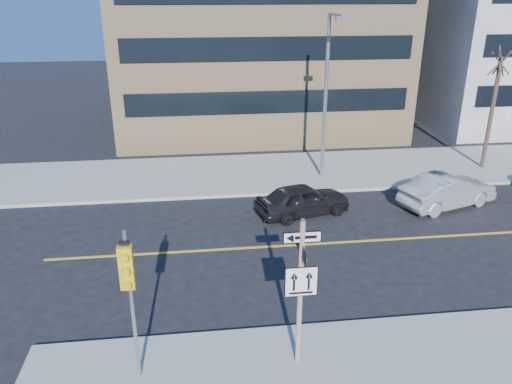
{
  "coord_description": "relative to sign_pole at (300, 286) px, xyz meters",
  "views": [
    {
      "loc": [
        -2.33,
        -12.58,
        9.05
      ],
      "look_at": [
        -0.27,
        4.0,
        2.27
      ],
      "focal_mm": 35.0,
      "sensor_mm": 36.0,
      "label": 1
    }
  ],
  "objects": [
    {
      "name": "parked_car_b",
      "position": [
        8.69,
        9.34,
        -1.69
      ],
      "size": [
        2.94,
        4.78,
        1.49
      ],
      "primitive_type": "imported",
      "rotation": [
        0.0,
        0.0,
        1.9
      ],
      "color": "gray",
      "rests_on": "ground"
    },
    {
      "name": "street_tree_west",
      "position": [
        13.0,
        13.81,
        3.09
      ],
      "size": [
        1.8,
        1.8,
        6.35
      ],
      "color": "#392A21",
      "rests_on": "far_sidewalk"
    },
    {
      "name": "traffic_signal",
      "position": [
        -4.0,
        -0.15,
        0.59
      ],
      "size": [
        0.32,
        0.45,
        4.0
      ],
      "color": "gray",
      "rests_on": "near_sidewalk"
    },
    {
      "name": "parked_car_a",
      "position": [
        2.11,
        9.25,
        -1.74
      ],
      "size": [
        2.67,
        4.35,
        1.38
      ],
      "primitive_type": "imported",
      "rotation": [
        0.0,
        0.0,
        1.85
      ],
      "color": "black",
      "rests_on": "ground"
    },
    {
      "name": "streetlight_a",
      "position": [
        4.0,
        13.27,
        2.32
      ],
      "size": [
        0.55,
        2.25,
        8.0
      ],
      "color": "gray",
      "rests_on": "far_sidewalk"
    },
    {
      "name": "sign_pole",
      "position": [
        0.0,
        0.0,
        0.0
      ],
      "size": [
        0.92,
        0.92,
        4.06
      ],
      "color": "beige",
      "rests_on": "near_sidewalk"
    },
    {
      "name": "ground",
      "position": [
        0.0,
        2.51,
        -2.44
      ],
      "size": [
        120.0,
        120.0,
        0.0
      ],
      "primitive_type": "plane",
      "color": "black",
      "rests_on": "ground"
    }
  ]
}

